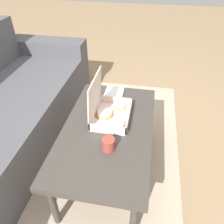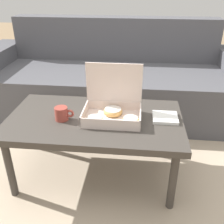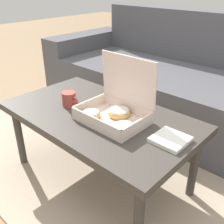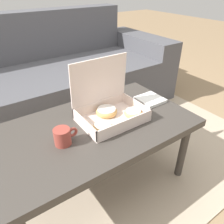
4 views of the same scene
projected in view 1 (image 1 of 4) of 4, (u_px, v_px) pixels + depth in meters
The scene contains 6 objects.
ground_plane at pixel (92, 166), 1.75m from camera, with size 12.00×12.00×0.00m, color #937756.
area_rug at pixel (56, 160), 1.79m from camera, with size 2.60×1.98×0.01m, color tan.
coffee_table at pixel (108, 132), 1.49m from camera, with size 1.05×0.60×0.44m.
pastry_box at pixel (109, 111), 1.52m from camera, with size 0.34×0.25×0.31m.
coffee_mug at pixel (109, 144), 1.29m from camera, with size 0.12×0.08×0.08m.
napkin_stack at pixel (114, 92), 1.79m from camera, with size 0.15×0.15×0.02m.
Camera 1 is at (-1.07, -0.36, 1.42)m, focal length 35.00 mm.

